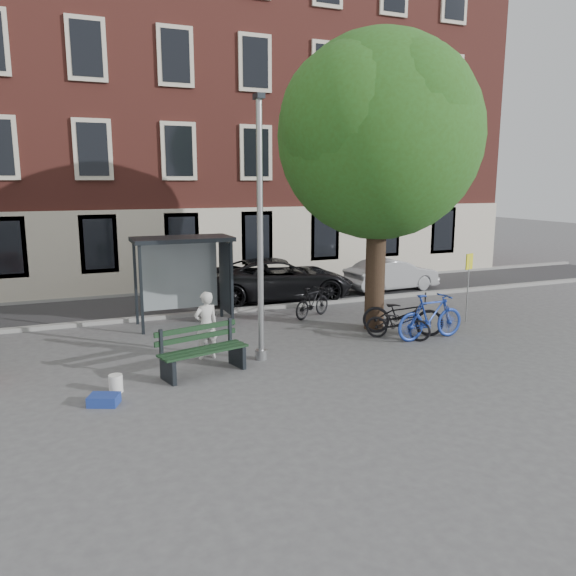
% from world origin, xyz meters
% --- Properties ---
extents(ground, '(90.00, 90.00, 0.00)m').
position_xyz_m(ground, '(0.00, 0.00, 0.00)').
color(ground, '#4C4C4F').
rests_on(ground, ground).
extents(road, '(40.00, 4.00, 0.01)m').
position_xyz_m(road, '(0.00, 7.00, 0.01)').
color(road, '#28282B').
rests_on(road, ground).
extents(curb_near, '(40.00, 0.25, 0.12)m').
position_xyz_m(curb_near, '(0.00, 5.00, 0.06)').
color(curb_near, gray).
rests_on(curb_near, ground).
extents(curb_far, '(40.00, 0.25, 0.12)m').
position_xyz_m(curb_far, '(0.00, 9.00, 0.06)').
color(curb_far, gray).
rests_on(curb_far, ground).
extents(building_row, '(30.00, 8.00, 14.00)m').
position_xyz_m(building_row, '(0.00, 13.00, 7.00)').
color(building_row, brown).
rests_on(building_row, ground).
extents(lamppost, '(0.28, 0.35, 6.11)m').
position_xyz_m(lamppost, '(0.00, 0.00, 2.78)').
color(lamppost, '#9EA0A3').
rests_on(lamppost, ground).
extents(tree_right, '(5.76, 5.60, 8.20)m').
position_xyz_m(tree_right, '(4.01, 1.38, 5.62)').
color(tree_right, black).
rests_on(tree_right, ground).
extents(bus_shelter, '(2.85, 1.45, 2.62)m').
position_xyz_m(bus_shelter, '(-0.61, 4.11, 1.92)').
color(bus_shelter, '#1E2328').
rests_on(bus_shelter, ground).
extents(painter, '(0.66, 0.50, 1.65)m').
position_xyz_m(painter, '(-1.19, 0.56, 0.82)').
color(painter, silver).
rests_on(painter, ground).
extents(bench, '(2.10, 1.13, 1.03)m').
position_xyz_m(bench, '(-1.54, -0.43, 0.48)').
color(bench, '#1E2328').
rests_on(bench, ground).
extents(bike_a, '(1.71, 1.61, 0.91)m').
position_xyz_m(bike_a, '(4.00, 0.24, 0.46)').
color(bike_a, black).
rests_on(bike_a, ground).
extents(bike_b, '(2.11, 0.67, 1.26)m').
position_xyz_m(bike_b, '(4.81, -0.07, 0.63)').
color(bike_b, '#1C379A').
rests_on(bike_b, ground).
extents(bike_c, '(2.24, 1.93, 1.16)m').
position_xyz_m(bike_c, '(4.40, 0.64, 0.58)').
color(bike_c, black).
rests_on(bike_c, ground).
extents(bike_d, '(1.65, 1.15, 0.98)m').
position_xyz_m(bike_d, '(2.91, 3.40, 0.49)').
color(bike_d, black).
rests_on(bike_d, ground).
extents(car_dark, '(5.62, 3.06, 1.49)m').
position_xyz_m(car_dark, '(2.94, 6.37, 0.75)').
color(car_dark, black).
rests_on(car_dark, ground).
extents(car_silver, '(3.91, 1.70, 1.25)m').
position_xyz_m(car_silver, '(7.64, 6.28, 0.62)').
color(car_silver, '#A0A2A7').
rests_on(car_silver, ground).
extents(blue_crate, '(0.66, 0.58, 0.20)m').
position_xyz_m(blue_crate, '(-3.72, -1.50, 0.10)').
color(blue_crate, navy).
rests_on(blue_crate, ground).
extents(bucket_a, '(0.33, 0.33, 0.36)m').
position_xyz_m(bucket_a, '(-3.44, -0.89, 0.18)').
color(bucket_a, silver).
rests_on(bucket_a, ground).
extents(notice_sign, '(0.35, 0.16, 2.09)m').
position_xyz_m(notice_sign, '(7.00, 1.11, 1.55)').
color(notice_sign, '#9EA0A3').
rests_on(notice_sign, ground).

